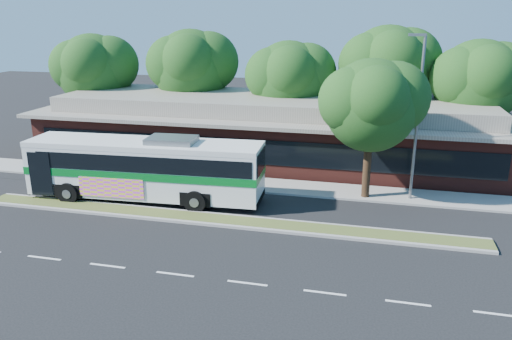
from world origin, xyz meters
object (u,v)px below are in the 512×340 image
object	(u,v)px
transit_bus	(146,165)
sidewalk_tree	(378,103)
lamp_post	(417,114)
sedan	(77,152)

from	to	relation	value
transit_bus	sidewalk_tree	size ratio (longest dim) A/B	1.69
lamp_post	transit_bus	size ratio (longest dim) A/B	0.69
sedan	transit_bus	bearing A→B (deg)	-125.46
transit_bus	sedan	world-z (taller)	transit_bus
lamp_post	sedan	world-z (taller)	lamp_post
lamp_post	transit_bus	distance (m)	14.99
lamp_post	sidewalk_tree	size ratio (longest dim) A/B	1.16
sedan	sidewalk_tree	distance (m)	21.05
lamp_post	sedan	distance (m)	22.93
sedan	sidewalk_tree	size ratio (longest dim) A/B	0.65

